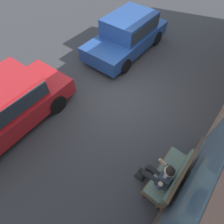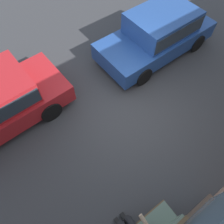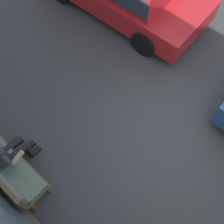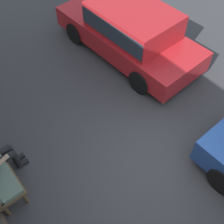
{
  "view_description": "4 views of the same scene",
  "coord_description": "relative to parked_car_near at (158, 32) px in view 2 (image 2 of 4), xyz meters",
  "views": [
    {
      "loc": [
        3.71,
        2.6,
        4.83
      ],
      "look_at": [
        1.37,
        0.69,
        0.8
      ],
      "focal_mm": 28.0,
      "sensor_mm": 36.0,
      "label": 1
    },
    {
      "loc": [
        2.57,
        2.6,
        5.65
      ],
      "look_at": [
        0.8,
        0.2,
        0.89
      ],
      "focal_mm": 35.0,
      "sensor_mm": 36.0,
      "label": 2
    },
    {
      "loc": [
        -0.41,
        2.6,
        5.43
      ],
      "look_at": [
        1.1,
        0.94,
        1.02
      ],
      "focal_mm": 45.0,
      "sensor_mm": 36.0,
      "label": 3
    },
    {
      "loc": [
        -1.5,
        2.6,
        5.51
      ],
      "look_at": [
        1.21,
        0.41,
        1.1
      ],
      "focal_mm": 45.0,
      "sensor_mm": 36.0,
      "label": 4
    }
  ],
  "objects": [
    {
      "name": "parked_car_near",
      "position": [
        0.0,
        0.0,
        0.0
      ],
      "size": [
        4.23,
        1.98,
        1.51
      ],
      "color": "#23478E",
      "rests_on": "ground_plane"
    },
    {
      "name": "ground_plane",
      "position": [
        2.39,
        1.48,
        -0.82
      ],
      "size": [
        60.0,
        60.0,
        0.0
      ],
      "primitive_type": "plane",
      "color": "#38383A"
    }
  ]
}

